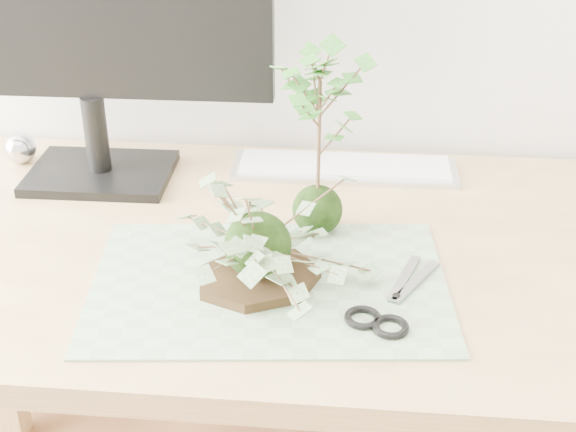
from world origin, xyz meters
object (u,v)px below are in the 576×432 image
object	(u,v)px
maple_kokedama	(320,94)
keyboard	(344,168)
desk	(329,293)
ivy_kokedama	(257,217)

from	to	relation	value
maple_kokedama	keyboard	size ratio (longest dim) A/B	0.81
desk	keyboard	size ratio (longest dim) A/B	3.97
desk	ivy_kokedama	distance (m)	0.25
maple_kokedama	desk	bearing A→B (deg)	-60.22
maple_kokedama	ivy_kokedama	bearing A→B (deg)	-115.03
desk	maple_kokedama	distance (m)	0.32
ivy_kokedama	maple_kokedama	bearing A→B (deg)	64.97
desk	keyboard	xyz separation A→B (m)	(0.01, 0.26, 0.10)
ivy_kokedama	maple_kokedama	distance (m)	0.21
desk	ivy_kokedama	xyz separation A→B (m)	(-0.10, -0.11, 0.20)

